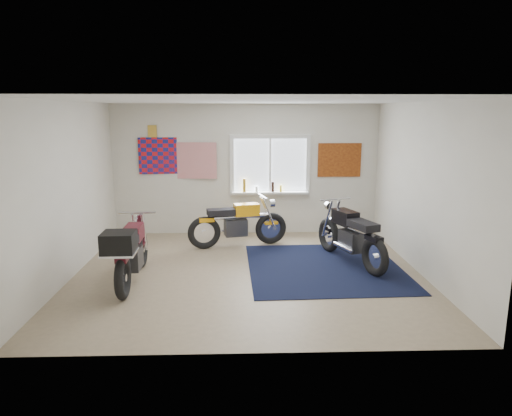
{
  "coord_description": "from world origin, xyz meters",
  "views": [
    {
      "loc": [
        -0.1,
        -6.96,
        2.54
      ],
      "look_at": [
        0.14,
        0.4,
        0.98
      ],
      "focal_mm": 32.0,
      "sensor_mm": 36.0,
      "label": 1
    }
  ],
  "objects_px": {
    "navy_rug": "(324,267)",
    "yellow_triumph": "(238,224)",
    "maroon_tourer": "(130,252)",
    "black_chrome_bike": "(350,237)"
  },
  "relations": [
    {
      "from": "navy_rug",
      "to": "yellow_triumph",
      "type": "bearing_deg",
      "value": 138.25
    },
    {
      "from": "yellow_triumph",
      "to": "maroon_tourer",
      "type": "bearing_deg",
      "value": -141.7
    },
    {
      "from": "yellow_triumph",
      "to": "black_chrome_bike",
      "type": "bearing_deg",
      "value": -41.46
    },
    {
      "from": "maroon_tourer",
      "to": "navy_rug",
      "type": "bearing_deg",
      "value": -78.66
    },
    {
      "from": "black_chrome_bike",
      "to": "maroon_tourer",
      "type": "xyz_separation_m",
      "value": [
        -3.5,
        -0.93,
        0.06
      ]
    },
    {
      "from": "navy_rug",
      "to": "yellow_triumph",
      "type": "xyz_separation_m",
      "value": [
        -1.45,
        1.29,
        0.42
      ]
    },
    {
      "from": "navy_rug",
      "to": "yellow_triumph",
      "type": "distance_m",
      "value": 1.98
    },
    {
      "from": "maroon_tourer",
      "to": "black_chrome_bike",
      "type": "bearing_deg",
      "value": -76.45
    },
    {
      "from": "yellow_triumph",
      "to": "maroon_tourer",
      "type": "xyz_separation_m",
      "value": [
        -1.57,
        -1.97,
        0.08
      ]
    },
    {
      "from": "yellow_triumph",
      "to": "maroon_tourer",
      "type": "distance_m",
      "value": 2.52
    }
  ]
}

